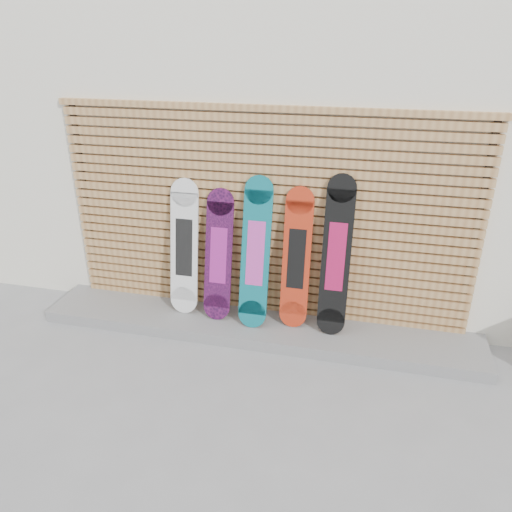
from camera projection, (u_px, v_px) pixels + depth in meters
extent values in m
plane|color=gray|center=(256.00, 373.00, 4.67)|extent=(80.00, 80.00, 0.00)
cube|color=silver|center=(350.00, 118.00, 6.91)|extent=(12.00, 5.00, 3.60)
cube|color=slate|center=(257.00, 327.00, 5.28)|extent=(4.60, 0.70, 0.12)
cube|color=#A77645|center=(263.00, 307.00, 5.50)|extent=(4.20, 0.05, 0.08)
cube|color=#A77645|center=(263.00, 299.00, 5.46)|extent=(4.20, 0.05, 0.08)
cube|color=#A77645|center=(263.00, 291.00, 5.42)|extent=(4.20, 0.05, 0.07)
cube|color=#A77645|center=(264.00, 283.00, 5.38)|extent=(4.20, 0.05, 0.07)
cube|color=#A77645|center=(264.00, 275.00, 5.34)|extent=(4.20, 0.05, 0.07)
cube|color=#A77645|center=(264.00, 267.00, 5.30)|extent=(4.20, 0.05, 0.07)
cube|color=#A77645|center=(264.00, 259.00, 5.26)|extent=(4.20, 0.05, 0.07)
cube|color=#A77645|center=(264.00, 251.00, 5.22)|extent=(4.20, 0.05, 0.07)
cube|color=#A77645|center=(264.00, 242.00, 5.18)|extent=(4.20, 0.05, 0.07)
cube|color=#A77645|center=(264.00, 234.00, 5.14)|extent=(4.20, 0.05, 0.08)
cube|color=#A77645|center=(264.00, 225.00, 5.10)|extent=(4.20, 0.05, 0.08)
cube|color=#A77645|center=(264.00, 216.00, 5.06)|extent=(4.20, 0.05, 0.08)
cube|color=#A77645|center=(264.00, 207.00, 5.02)|extent=(4.20, 0.05, 0.08)
cube|color=#A77645|center=(264.00, 198.00, 4.98)|extent=(4.20, 0.05, 0.08)
cube|color=#A77645|center=(264.00, 188.00, 4.94)|extent=(4.20, 0.05, 0.08)
cube|color=#A77645|center=(264.00, 179.00, 4.90)|extent=(4.20, 0.05, 0.08)
cube|color=#A77645|center=(264.00, 169.00, 4.86)|extent=(4.20, 0.05, 0.08)
cube|color=#A77645|center=(264.00, 159.00, 4.82)|extent=(4.20, 0.05, 0.08)
cube|color=#A77645|center=(264.00, 149.00, 4.77)|extent=(4.20, 0.05, 0.08)
cube|color=#A77645|center=(265.00, 139.00, 4.73)|extent=(4.20, 0.05, 0.08)
cube|color=#A77645|center=(265.00, 129.00, 4.69)|extent=(4.20, 0.05, 0.08)
cube|color=#A77645|center=(265.00, 118.00, 4.65)|extent=(4.20, 0.05, 0.08)
cube|color=black|center=(88.00, 208.00, 5.55)|extent=(0.06, 0.04, 2.23)
cube|color=black|center=(474.00, 241.00, 4.69)|extent=(0.06, 0.04, 2.23)
cube|color=#A77645|center=(265.00, 108.00, 4.62)|extent=(4.26, 0.07, 0.06)
cube|color=silver|center=(184.00, 248.00, 5.24)|extent=(0.30, 0.23, 1.15)
cylinder|color=silver|center=(184.00, 300.00, 5.39)|extent=(0.30, 0.07, 0.30)
cylinder|color=silver|center=(185.00, 192.00, 5.09)|extent=(0.30, 0.07, 0.30)
cube|color=black|center=(184.00, 248.00, 5.24)|extent=(0.19, 0.13, 0.61)
cube|color=black|center=(219.00, 255.00, 5.15)|extent=(0.29, 0.27, 1.09)
cylinder|color=black|center=(217.00, 307.00, 5.27)|extent=(0.29, 0.08, 0.28)
cylinder|color=black|center=(221.00, 202.00, 5.03)|extent=(0.29, 0.08, 0.28)
cube|color=#971E80|center=(219.00, 255.00, 5.15)|extent=(0.18, 0.16, 0.58)
cube|color=#0B616C|center=(256.00, 253.00, 5.01)|extent=(0.29, 0.32, 1.24)
cylinder|color=#0B616C|center=(252.00, 314.00, 5.13)|extent=(0.29, 0.09, 0.29)
cylinder|color=#0B616C|center=(259.00, 190.00, 4.88)|extent=(0.29, 0.09, 0.29)
cube|color=#CD48B0|center=(256.00, 253.00, 5.01)|extent=(0.18, 0.18, 0.64)
cube|color=#AE2A12|center=(296.00, 259.00, 4.99)|extent=(0.28, 0.23, 1.16)
cylinder|color=#AE2A12|center=(293.00, 314.00, 5.13)|extent=(0.28, 0.07, 0.28)
cylinder|color=#AE2A12|center=(300.00, 200.00, 4.84)|extent=(0.28, 0.07, 0.28)
cube|color=black|center=(296.00, 259.00, 4.99)|extent=(0.17, 0.13, 0.61)
cube|color=black|center=(336.00, 257.00, 4.85)|extent=(0.28, 0.28, 1.32)
cylinder|color=black|center=(331.00, 321.00, 5.01)|extent=(0.28, 0.08, 0.28)
cylinder|color=black|center=(342.00, 188.00, 4.69)|extent=(0.28, 0.08, 0.28)
cube|color=maroon|center=(336.00, 257.00, 4.85)|extent=(0.17, 0.16, 0.67)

